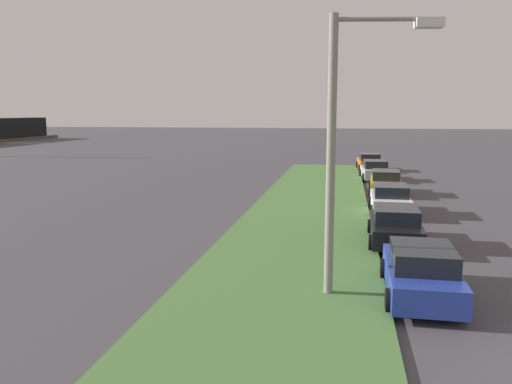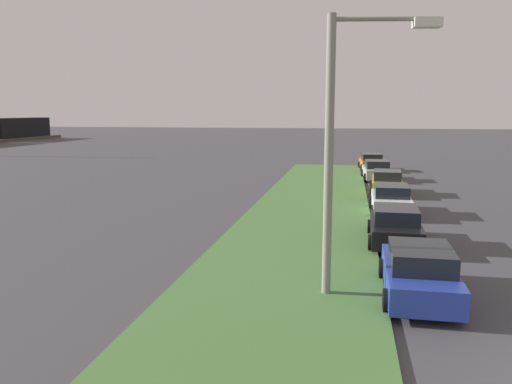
{
  "view_description": "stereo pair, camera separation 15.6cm",
  "coord_description": "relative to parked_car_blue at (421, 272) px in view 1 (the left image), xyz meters",
  "views": [
    {
      "loc": [
        -8.55,
        5.31,
        5.04
      ],
      "look_at": [
        12.93,
        9.02,
        1.64
      ],
      "focal_mm": 36.4,
      "sensor_mm": 36.0,
      "label": 1
    },
    {
      "loc": [
        -8.53,
        5.16,
        5.04
      ],
      "look_at": [
        12.93,
        9.02,
        1.64
      ],
      "focal_mm": 36.4,
      "sensor_mm": 36.0,
      "label": 2
    }
  ],
  "objects": [
    {
      "name": "parked_car_blue",
      "position": [
        0.0,
        0.0,
        0.0
      ],
      "size": [
        4.33,
        2.08,
        1.47
      ],
      "rotation": [
        0.0,
        0.0,
        -0.02
      ],
      "color": "#23389E",
      "rests_on": "ground"
    },
    {
      "name": "parked_car_silver",
      "position": [
        25.06,
        -0.06,
        0.0
      ],
      "size": [
        4.39,
        2.2,
        1.47
      ],
      "rotation": [
        0.0,
        0.0,
        0.05
      ],
      "color": "#B2B5BA",
      "rests_on": "ground"
    },
    {
      "name": "parked_car_yellow",
      "position": [
        18.42,
        -0.37,
        0.0
      ],
      "size": [
        4.37,
        2.16,
        1.47
      ],
      "rotation": [
        0.0,
        0.0,
        -0.04
      ],
      "color": "gold",
      "rests_on": "ground"
    },
    {
      "name": "grass_median",
      "position": [
        4.41,
        3.88,
        -0.66
      ],
      "size": [
        60.0,
        6.0,
        0.12
      ],
      "primitive_type": "cube",
      "color": "#477238",
      "rests_on": "ground"
    },
    {
      "name": "parked_car_white",
      "position": [
        12.01,
        -0.13,
        0.0
      ],
      "size": [
        4.32,
        2.06,
        1.47
      ],
      "rotation": [
        0.0,
        0.0,
        -0.01
      ],
      "color": "silver",
      "rests_on": "ground"
    },
    {
      "name": "streetlight",
      "position": [
        -0.28,
        2.14,
        3.67
      ],
      "size": [
        0.69,
        2.87,
        7.5
      ],
      "color": "gray",
      "rests_on": "ground"
    },
    {
      "name": "parked_car_orange",
      "position": [
        31.41,
        0.07,
        0.0
      ],
      "size": [
        4.39,
        2.19,
        1.47
      ],
      "rotation": [
        0.0,
        0.0,
        0.05
      ],
      "color": "orange",
      "rests_on": "ground"
    },
    {
      "name": "parked_car_black",
      "position": [
        5.84,
        0.16,
        0.0
      ],
      "size": [
        4.34,
        2.1,
        1.47
      ],
      "rotation": [
        0.0,
        0.0,
        -0.02
      ],
      "color": "black",
      "rests_on": "ground"
    }
  ]
}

